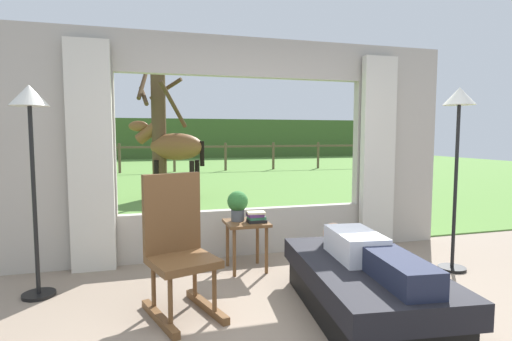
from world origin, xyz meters
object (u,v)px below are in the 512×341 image
object	(u,v)px
horse	(173,147)
pasture_tree	(159,125)
floor_lamp_left	(31,127)
floor_lamp_right	(458,123)
rocking_chair	(178,246)
recliner_sofa	(364,288)
side_table	(246,230)
potted_plant	(238,204)
reclining_person	(368,252)
book_stack	(256,217)

from	to	relation	value
horse	pasture_tree	bearing A→B (deg)	89.72
floor_lamp_left	floor_lamp_right	world-z (taller)	floor_lamp_right
floor_lamp_left	floor_lamp_right	bearing A→B (deg)	-5.79
rocking_chair	floor_lamp_right	size ratio (longest dim) A/B	0.58
horse	recliner_sofa	bearing A→B (deg)	-142.71
side_table	floor_lamp_right	world-z (taller)	floor_lamp_right
pasture_tree	potted_plant	bearing A→B (deg)	-83.49
side_table	potted_plant	world-z (taller)	potted_plant
horse	pasture_tree	xyz separation A→B (m)	(-0.29, 0.16, 0.51)
pasture_tree	floor_lamp_right	bearing A→B (deg)	-64.60
recliner_sofa	rocking_chair	size ratio (longest dim) A/B	1.60
floor_lamp_right	pasture_tree	size ratio (longest dim) A/B	0.61
reclining_person	horse	world-z (taller)	horse
rocking_chair	side_table	bearing A→B (deg)	29.02
side_table	horse	xyz separation A→B (m)	(-0.38, 5.10, 0.73)
side_table	pasture_tree	xyz separation A→B (m)	(-0.67, 5.26, 1.24)
recliner_sofa	pasture_tree	world-z (taller)	pasture_tree
floor_lamp_right	horse	bearing A→B (deg)	113.59
recliner_sofa	horse	bearing A→B (deg)	105.62
rocking_chair	side_table	size ratio (longest dim) A/B	2.15
book_stack	pasture_tree	world-z (taller)	pasture_tree
floor_lamp_left	horse	size ratio (longest dim) A/B	1.06
rocking_chair	pasture_tree	xyz separation A→B (m)	(0.11, 6.09, 1.12)
recliner_sofa	rocking_chair	xyz separation A→B (m)	(-1.42, 0.46, 0.33)
horse	reclining_person	bearing A→B (deg)	-142.78
potted_plant	pasture_tree	distance (m)	5.32
potted_plant	book_stack	xyz separation A→B (m)	(0.17, -0.12, -0.13)
rocking_chair	reclining_person	bearing A→B (deg)	-37.67
side_table	floor_lamp_right	distance (m)	2.46
rocking_chair	horse	size ratio (longest dim) A/B	0.64
potted_plant	horse	world-z (taller)	horse
floor_lamp_left	book_stack	bearing A→B (deg)	3.54
pasture_tree	recliner_sofa	bearing A→B (deg)	-78.74
rocking_chair	pasture_tree	bearing A→B (deg)	71.27
floor_lamp_left	horse	distance (m)	5.53
potted_plant	pasture_tree	world-z (taller)	pasture_tree
rocking_chair	recliner_sofa	bearing A→B (deg)	-35.87
rocking_chair	book_stack	distance (m)	1.17
potted_plant	floor_lamp_left	bearing A→B (deg)	-172.51
floor_lamp_left	pasture_tree	xyz separation A→B (m)	(1.28, 5.45, 0.16)
potted_plant	pasture_tree	bearing A→B (deg)	96.51
floor_lamp_left	rocking_chair	bearing A→B (deg)	-28.80
floor_lamp_left	horse	xyz separation A→B (m)	(1.58, 5.29, -0.35)
book_stack	floor_lamp_right	world-z (taller)	floor_lamp_right
book_stack	recliner_sofa	bearing A→B (deg)	-66.34
pasture_tree	book_stack	bearing A→B (deg)	-81.83
reclining_person	book_stack	world-z (taller)	reclining_person
side_table	book_stack	size ratio (longest dim) A/B	2.58
side_table	potted_plant	distance (m)	0.29
reclining_person	pasture_tree	bearing A→B (deg)	107.82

